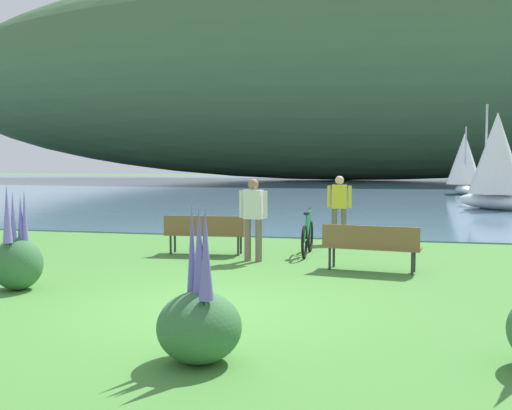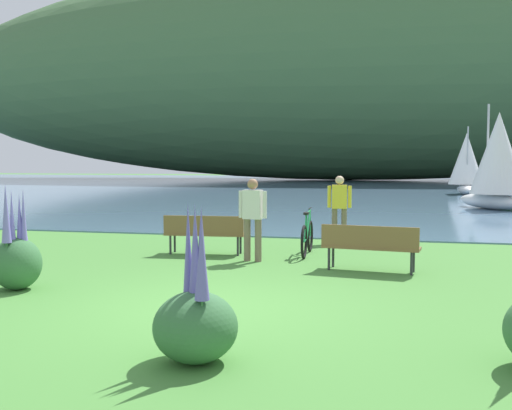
{
  "view_description": "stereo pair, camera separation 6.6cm",
  "coord_description": "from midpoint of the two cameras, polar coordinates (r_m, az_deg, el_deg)",
  "views": [
    {
      "loc": [
        2.48,
        -7.72,
        2.02
      ],
      "look_at": [
        -0.76,
        6.38,
        1.0
      ],
      "focal_mm": 41.25,
      "sensor_mm": 36.0,
      "label": 1
    },
    {
      "loc": [
        2.54,
        -7.7,
        2.02
      ],
      "look_at": [
        -0.76,
        6.38,
        1.0
      ],
      "focal_mm": 41.25,
      "sensor_mm": 36.0,
      "label": 2
    }
  ],
  "objects": [
    {
      "name": "echium_bush_beside_closest",
      "position": [
        10.17,
        -22.3,
        -4.9
      ],
      "size": [
        0.78,
        0.78,
        1.71
      ],
      "color": "#386B3D",
      "rests_on": "ground"
    },
    {
      "name": "bay_water",
      "position": [
        55.68,
        10.34,
        1.91
      ],
      "size": [
        180.0,
        80.0,
        0.04
      ],
      "primitive_type": "cube",
      "color": "#5B7F9E",
      "rests_on": "ground"
    },
    {
      "name": "ground_plane",
      "position": [
        8.36,
        -5.02,
        -9.97
      ],
      "size": [
        200.0,
        200.0,
        0.0
      ],
      "primitive_type": "plane",
      "color": "#478438"
    },
    {
      "name": "sailboat_nearest_to_shore",
      "position": [
        27.39,
        22.17,
        4.11
      ],
      "size": [
        3.3,
        3.88,
        4.58
      ],
      "color": "white",
      "rests_on": "bay_water"
    },
    {
      "name": "person_on_the_grass",
      "position": [
        12.11,
        -0.43,
        -0.9
      ],
      "size": [
        0.61,
        0.26,
        1.71
      ],
      "color": "#72604C",
      "rests_on": "ground"
    },
    {
      "name": "park_bench_further_along",
      "position": [
        11.2,
        10.93,
        -3.73
      ],
      "size": [
        1.85,
        0.72,
        0.88
      ],
      "color": "brown",
      "rests_on": "ground"
    },
    {
      "name": "person_at_shoreline",
      "position": [
        15.11,
        7.96,
        0.04
      ],
      "size": [
        0.61,
        0.25,
        1.71
      ],
      "color": "#72604C",
      "rests_on": "ground"
    },
    {
      "name": "echium_bush_mid_cluster",
      "position": [
        6.09,
        -5.82,
        -10.97
      ],
      "size": [
        0.87,
        0.87,
        1.63
      ],
      "color": "#386B3D",
      "rests_on": "ground"
    },
    {
      "name": "distant_hillside",
      "position": [
        72.84,
        8.79,
        12.73
      ],
      "size": [
        111.64,
        28.0,
        26.11
      ],
      "primitive_type": "ellipsoid",
      "color": "#42663D",
      "rests_on": "bay_water"
    },
    {
      "name": "bicycle_leaning_near_bench",
      "position": [
        13.05,
        4.87,
        -3.12
      ],
      "size": [
        0.1,
        1.77,
        1.01
      ],
      "color": "black",
      "rests_on": "ground"
    },
    {
      "name": "sailboat_mid_bay",
      "position": [
        40.4,
        19.5,
        3.89
      ],
      "size": [
        2.21,
        3.7,
        4.34
      ],
      "color": "white",
      "rests_on": "bay_water"
    },
    {
      "name": "park_bench_near_camera",
      "position": [
        13.11,
        -5.12,
        -2.55
      ],
      "size": [
        1.83,
        0.62,
        0.88
      ],
      "color": "brown",
      "rests_on": "ground"
    }
  ]
}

